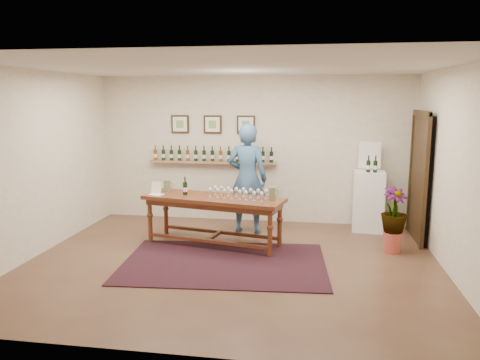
# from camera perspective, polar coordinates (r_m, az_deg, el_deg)

# --- Properties ---
(ground) EXTENTS (6.00, 6.00, 0.00)m
(ground) POSITION_cam_1_polar(r_m,az_deg,el_deg) (6.92, -1.05, -10.15)
(ground) COLOR #552F25
(ground) RESTS_ON ground
(room_shell) EXTENTS (6.00, 6.00, 6.00)m
(room_shell) POSITION_cam_1_polar(r_m,az_deg,el_deg) (8.41, 15.54, 0.97)
(room_shell) COLOR #F4E3CF
(room_shell) RESTS_ON ground
(rug) EXTENTS (3.07, 2.17, 0.02)m
(rug) POSITION_cam_1_polar(r_m,az_deg,el_deg) (6.93, -1.95, -10.07)
(rug) COLOR #4A160D
(rug) RESTS_ON ground
(tasting_table) EXTENTS (2.39, 1.19, 0.81)m
(tasting_table) POSITION_cam_1_polar(r_m,az_deg,el_deg) (7.58, -3.24, -2.94)
(tasting_table) COLOR #4F2413
(tasting_table) RESTS_ON ground
(table_glasses) EXTENTS (1.19, 0.51, 0.16)m
(table_glasses) POSITION_cam_1_polar(r_m,az_deg,el_deg) (7.44, -0.30, -1.58)
(table_glasses) COLOR silver
(table_glasses) RESTS_ON tasting_table
(table_bottles) EXTENTS (0.35, 0.28, 0.33)m
(table_bottles) POSITION_cam_1_polar(r_m,az_deg,el_deg) (7.75, -6.52, -0.56)
(table_bottles) COLOR black
(table_bottles) RESTS_ON tasting_table
(pitcher_left) EXTENTS (0.15, 0.15, 0.20)m
(pitcher_left) POSITION_cam_1_polar(r_m,az_deg,el_deg) (8.04, -8.88, -0.70)
(pitcher_left) COLOR #676A42
(pitcher_left) RESTS_ON tasting_table
(pitcher_right) EXTENTS (0.15, 0.15, 0.21)m
(pitcher_right) POSITION_cam_1_polar(r_m,az_deg,el_deg) (7.29, 3.92, -1.67)
(pitcher_right) COLOR #676A42
(pitcher_right) RESTS_ON tasting_table
(menu_card) EXTENTS (0.27, 0.23, 0.21)m
(menu_card) POSITION_cam_1_polar(r_m,az_deg,el_deg) (7.84, -10.16, -0.97)
(menu_card) COLOR white
(menu_card) RESTS_ON tasting_table
(display_pedestal) EXTENTS (0.58, 0.58, 1.08)m
(display_pedestal) POSITION_cam_1_polar(r_m,az_deg,el_deg) (8.79, 15.37, -2.48)
(display_pedestal) COLOR white
(display_pedestal) RESTS_ON ground
(pedestal_bottles) EXTENTS (0.34, 0.11, 0.34)m
(pedestal_bottles) POSITION_cam_1_polar(r_m,az_deg,el_deg) (8.58, 15.79, 2.02)
(pedestal_bottles) COLOR black
(pedestal_bottles) RESTS_ON display_pedestal
(info_sign) EXTENTS (0.39, 0.05, 0.54)m
(info_sign) POSITION_cam_1_polar(r_m,az_deg,el_deg) (8.85, 15.54, 2.93)
(info_sign) COLOR white
(info_sign) RESTS_ON display_pedestal
(potted_plant) EXTENTS (0.65, 0.65, 0.89)m
(potted_plant) POSITION_cam_1_polar(r_m,az_deg,el_deg) (7.62, 18.21, -4.66)
(potted_plant) COLOR #B84C3D
(potted_plant) RESTS_ON ground
(person) EXTENTS (0.76, 0.54, 1.95)m
(person) POSITION_cam_1_polar(r_m,az_deg,el_deg) (8.27, 0.91, 0.18)
(person) COLOR #355A7E
(person) RESTS_ON ground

